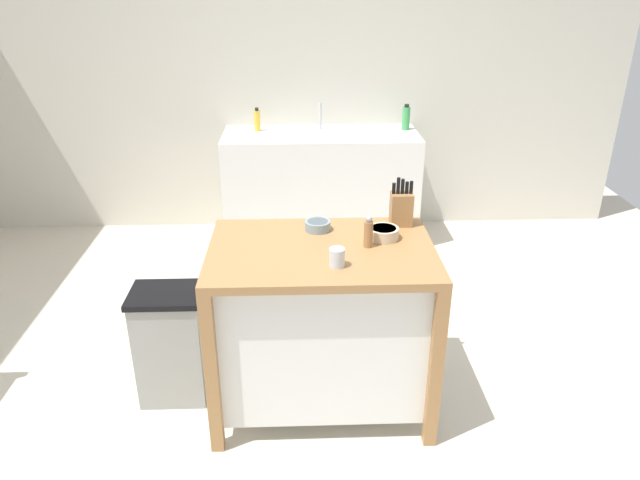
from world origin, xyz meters
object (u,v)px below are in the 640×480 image
sink_faucet (320,116)px  bottle_spray_cleaner (406,118)px  trash_bin (172,344)px  drinking_cup (337,257)px  pepper_grinder (368,232)px  bowl_stoneware_deep (383,233)px  kitchen_island (321,319)px  bottle_hand_soap (257,120)px  bowl_ceramic_wide (318,225)px  knife_block (401,208)px

sink_faucet → bottle_spray_cleaner: bearing=-2.7°
sink_faucet → trash_bin: bearing=-111.4°
trash_bin → bottle_spray_cleaner: (1.55, 2.15, 0.68)m
drinking_cup → pepper_grinder: 0.26m
bowl_stoneware_deep → kitchen_island: bearing=-162.0°
trash_bin → pepper_grinder: bearing=-3.4°
bottle_hand_soap → drinking_cup: bearing=-78.4°
pepper_grinder → trash_bin: size_ratio=0.25×
bowl_ceramic_wide → sink_faucet: sink_faucet is taller
bottle_spray_cleaner → bottle_hand_soap: bearing=180.0°
pepper_grinder → kitchen_island: bearing=-177.4°
pepper_grinder → trash_bin: pepper_grinder is taller
trash_bin → bowl_stoneware_deep: bearing=1.6°
bowl_stoneware_deep → bottle_hand_soap: bottle_hand_soap is taller
kitchen_island → bottle_hand_soap: bottle_hand_soap is taller
knife_block → bowl_ceramic_wide: (-0.43, -0.06, -0.07)m
bottle_hand_soap → bowl_ceramic_wide: bearing=-78.1°
knife_block → trash_bin: 1.38m
bowl_stoneware_deep → pepper_grinder: pepper_grinder is taller
bowl_stoneware_deep → sink_faucet: size_ratio=0.68×
kitchen_island → trash_bin: bearing=174.9°
drinking_cup → trash_bin: (-0.84, 0.26, -0.62)m
kitchen_island → trash_bin: kitchen_island is taller
kitchen_island → knife_block: bearing=32.8°
knife_block → pepper_grinder: knife_block is taller
drinking_cup → bottle_hand_soap: 2.46m
bowl_stoneware_deep → pepper_grinder: (-0.09, -0.09, 0.04)m
bowl_ceramic_wide → sink_faucet: 2.04m
bottle_hand_soap → knife_block: bearing=-66.4°
drinking_cup → bottle_spray_cleaner: bearing=73.5°
knife_block → bowl_stoneware_deep: bearing=-123.4°
kitchen_island → trash_bin: (-0.78, 0.07, -0.18)m
bowl_ceramic_wide → kitchen_island: bearing=-86.9°
bowl_stoneware_deep → pepper_grinder: bearing=-133.5°
trash_bin → bottle_spray_cleaner: bearing=54.1°
kitchen_island → bottle_hand_soap: size_ratio=5.72×
bowl_ceramic_wide → pepper_grinder: pepper_grinder is taller
bowl_ceramic_wide → trash_bin: (-0.77, -0.14, -0.60)m
bowl_ceramic_wide → pepper_grinder: 0.31m
kitchen_island → bowl_stoneware_deep: bowl_stoneware_deep is taller
bowl_ceramic_wide → drinking_cup: drinking_cup is taller
bowl_stoneware_deep → bottle_spray_cleaner: 2.17m
kitchen_island → knife_block: (0.42, 0.27, 0.49)m
drinking_cup → trash_bin: bearing=162.8°
pepper_grinder → bottle_spray_cleaner: bearing=75.9°
knife_block → bottle_spray_cleaner: 1.98m
kitchen_island → sink_faucet: 2.31m
bowl_stoneware_deep → bottle_spray_cleaner: bottle_spray_cleaner is taller
sink_faucet → bottle_hand_soap: (-0.51, -0.03, -0.02)m
sink_faucet → knife_block: bearing=-80.2°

